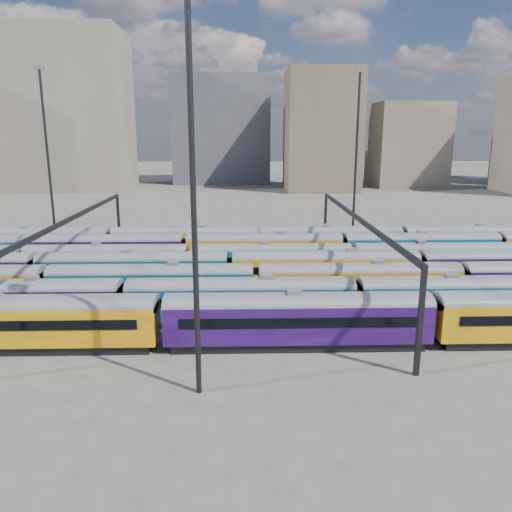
{
  "coord_description": "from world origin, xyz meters",
  "views": [
    {
      "loc": [
        -2.08,
        -51.62,
        16.49
      ],
      "look_at": [
        -0.6,
        2.92,
        3.0
      ],
      "focal_mm": 35.0,
      "sensor_mm": 36.0,
      "label": 1
    }
  ],
  "objects_px": {
    "rake_1": "(124,297)",
    "rake_2": "(152,280)",
    "rake_0": "(161,315)",
    "mast_2": "(193,177)"
  },
  "relations": [
    {
      "from": "rake_1",
      "to": "rake_2",
      "type": "relative_size",
      "value": 1.21
    },
    {
      "from": "rake_0",
      "to": "rake_1",
      "type": "distance_m",
      "value": 6.4
    },
    {
      "from": "rake_2",
      "to": "mast_2",
      "type": "distance_m",
      "value": 21.29
    },
    {
      "from": "rake_2",
      "to": "mast_2",
      "type": "height_order",
      "value": "mast_2"
    },
    {
      "from": "rake_0",
      "to": "mast_2",
      "type": "distance_m",
      "value": 13.68
    },
    {
      "from": "rake_0",
      "to": "mast_2",
      "type": "relative_size",
      "value": 4.97
    },
    {
      "from": "rake_1",
      "to": "mast_2",
      "type": "relative_size",
      "value": 4.75
    },
    {
      "from": "rake_2",
      "to": "rake_1",
      "type": "bearing_deg",
      "value": -107.26
    },
    {
      "from": "rake_1",
      "to": "mast_2",
      "type": "distance_m",
      "value": 18.13
    },
    {
      "from": "rake_2",
      "to": "mast_2",
      "type": "relative_size",
      "value": 3.92
    }
  ]
}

